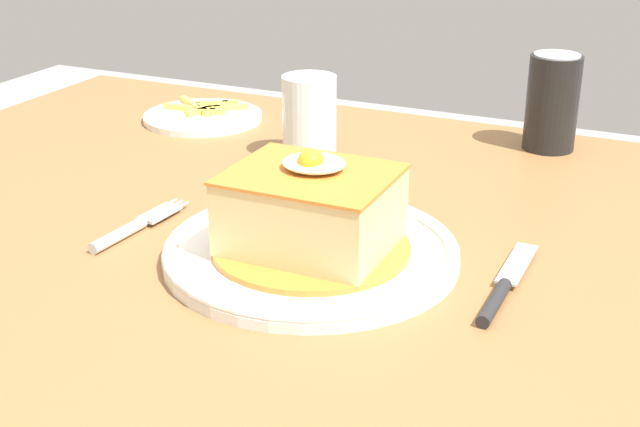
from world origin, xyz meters
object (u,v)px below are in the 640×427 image
(fork, at_px, (132,228))
(knife, at_px, (501,291))
(main_plate, at_px, (311,251))
(side_plate_fries, at_px, (203,116))
(drinking_glass, at_px, (309,123))
(soda_can, at_px, (552,102))

(fork, relative_size, knife, 0.86)
(main_plate, height_order, side_plate_fries, main_plate)
(main_plate, bearing_deg, drinking_glass, 115.76)
(main_plate, height_order, soda_can, soda_can)
(soda_can, relative_size, drinking_glass, 1.18)
(fork, relative_size, side_plate_fries, 0.83)
(main_plate, relative_size, side_plate_fries, 1.65)
(knife, xyz_separation_m, side_plate_fries, (-0.52, 0.35, -0.00))
(main_plate, relative_size, soda_can, 2.27)
(knife, relative_size, soda_can, 1.33)
(fork, distance_m, knife, 0.37)
(soda_can, height_order, drinking_glass, soda_can)
(main_plate, distance_m, side_plate_fries, 0.49)
(main_plate, height_order, drinking_glass, drinking_glass)
(fork, xyz_separation_m, side_plate_fries, (-0.15, 0.37, -0.00))
(fork, xyz_separation_m, soda_can, (0.33, 0.45, 0.06))
(soda_can, distance_m, side_plate_fries, 0.49)
(knife, distance_m, side_plate_fries, 0.63)
(soda_can, distance_m, drinking_glass, 0.31)
(soda_can, bearing_deg, side_plate_fries, -170.75)
(side_plate_fries, bearing_deg, knife, -33.84)
(fork, distance_m, side_plate_fries, 0.40)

